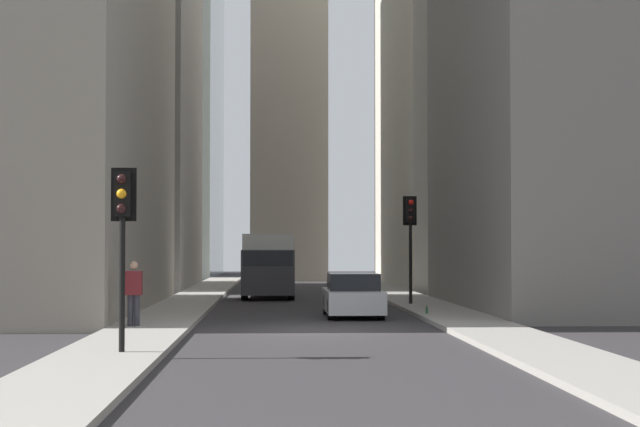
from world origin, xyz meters
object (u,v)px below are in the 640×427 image
object	(u,v)px
sedan_silver	(353,296)
traffic_light_midblock	(410,224)
traffic_light_foreground	(122,216)
pedestrian	(134,291)
delivery_truck	(268,265)
discarded_bottle	(427,310)

from	to	relation	value
sedan_silver	traffic_light_midblock	distance (m)	6.10
sedan_silver	traffic_light_midblock	world-z (taller)	traffic_light_midblock
traffic_light_foreground	pedestrian	size ratio (longest dim) A/B	2.16
traffic_light_midblock	pedestrian	bearing A→B (deg)	139.01
sedan_silver	pedestrian	distance (m)	8.26
delivery_truck	discarded_bottle	size ratio (longest dim) A/B	23.93
sedan_silver	traffic_light_foreground	size ratio (longest dim) A/B	1.15
sedan_silver	pedestrian	world-z (taller)	pedestrian
pedestrian	traffic_light_midblock	bearing A→B (deg)	-40.99
traffic_light_foreground	discarded_bottle	bearing A→B (deg)	-35.06
delivery_truck	traffic_light_foreground	size ratio (longest dim) A/B	1.72
discarded_bottle	sedan_silver	bearing A→B (deg)	73.38
delivery_truck	pedestrian	world-z (taller)	delivery_truck
sedan_silver	traffic_light_foreground	bearing A→B (deg)	154.85
traffic_light_foreground	discarded_bottle	size ratio (longest dim) A/B	13.88
traffic_light_midblock	delivery_truck	bearing A→B (deg)	35.11
sedan_silver	pedestrian	xyz separation A→B (m)	(-5.29, 6.33, 0.42)
delivery_truck	traffic_light_midblock	xyz separation A→B (m)	(-7.64, -5.37, 1.65)
pedestrian	delivery_truck	bearing A→B (deg)	-11.17
delivery_truck	pedestrian	size ratio (longest dim) A/B	3.72
delivery_truck	pedestrian	xyz separation A→B (m)	(-17.88, 3.53, -0.37)
delivery_truck	pedestrian	bearing A→B (deg)	168.83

